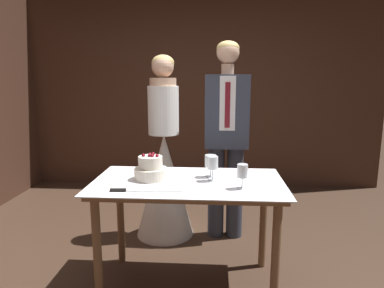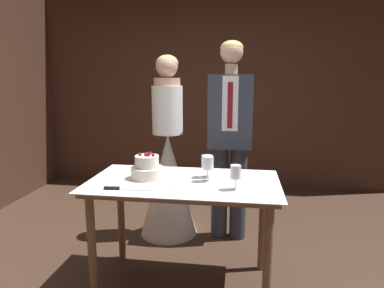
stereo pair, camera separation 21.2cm
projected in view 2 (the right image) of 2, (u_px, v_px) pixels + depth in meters
name	position (u px, v px, depth m)	size (l,w,h in m)	color
ground_plane	(181.00, 287.00, 2.46)	(40.00, 40.00, 0.00)	#422D21
wall_back	(212.00, 91.00, 4.65)	(4.87, 0.12, 2.62)	#472B1E
cake_table	(184.00, 195.00, 2.38)	(1.31, 0.74, 0.78)	brown
tiered_cake	(147.00, 168.00, 2.42)	(0.23, 0.23, 0.19)	silver
cake_knife	(125.00, 189.00, 2.17)	(0.45, 0.05, 0.02)	silver
wine_glass_near	(236.00, 173.00, 2.16)	(0.07, 0.07, 0.16)	silver
wine_glass_middle	(208.00, 164.00, 2.33)	(0.07, 0.07, 0.17)	silver
wine_glass_far	(207.00, 162.00, 2.43)	(0.08, 0.08, 0.16)	silver
bride	(168.00, 171.00, 3.22)	(0.54, 0.54, 1.69)	white
groom	(230.00, 133.00, 3.07)	(0.39, 0.25, 1.80)	#333847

